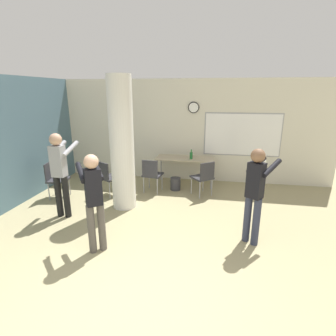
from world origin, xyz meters
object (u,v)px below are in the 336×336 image
(bottle_on_table, at_px, (191,155))
(chair_near_pillar, at_px, (108,176))
(folding_table, at_px, (185,160))
(person_playing_side, at_px, (255,189))
(person_playing_front, at_px, (94,196))
(chair_by_left_wall, at_px, (55,177))
(chair_table_left, at_px, (152,173))
(person_watching_back, at_px, (60,169))
(chair_table_right, at_px, (204,176))

(bottle_on_table, relative_size, chair_near_pillar, 0.29)
(folding_table, height_order, person_playing_side, person_playing_side)
(folding_table, distance_m, person_playing_front, 3.53)
(person_playing_side, height_order, person_playing_front, person_playing_side)
(chair_by_left_wall, distance_m, person_playing_front, 2.69)
(folding_table, distance_m, chair_table_left, 1.09)
(person_playing_front, bearing_deg, person_playing_side, 15.42)
(folding_table, relative_size, chair_near_pillar, 1.79)
(chair_by_left_wall, xyz_separation_m, person_watching_back, (0.71, -0.84, 0.50))
(bottle_on_table, xyz_separation_m, person_watching_back, (-2.38, -2.23, 0.16))
(chair_near_pillar, relative_size, person_playing_front, 0.55)
(bottle_on_table, xyz_separation_m, chair_near_pillar, (-1.91, -1.05, -0.34))
(chair_table_left, xyz_separation_m, chair_table_right, (1.28, 0.01, 0.00))
(person_watching_back, xyz_separation_m, person_playing_side, (3.65, -0.34, -0.05))
(chair_table_right, bearing_deg, bottle_on_table, 119.91)
(chair_near_pillar, height_order, chair_by_left_wall, same)
(folding_table, relative_size, chair_table_left, 1.79)
(chair_table_right, xyz_separation_m, person_playing_side, (0.90, -1.93, 0.45))
(chair_by_left_wall, bearing_deg, person_playing_front, -44.44)
(person_playing_side, bearing_deg, chair_table_right, 115.07)
(bottle_on_table, bearing_deg, chair_table_left, -144.08)
(chair_table_left, bearing_deg, person_playing_front, -96.16)
(bottle_on_table, xyz_separation_m, person_playing_front, (-1.19, -3.25, 0.09))
(folding_table, distance_m, person_playing_side, 3.06)
(chair_table_left, height_order, person_watching_back, person_watching_back)
(bottle_on_table, distance_m, person_playing_front, 3.46)
(person_watching_back, height_order, person_playing_front, person_watching_back)
(bottle_on_table, xyz_separation_m, chair_table_left, (-0.91, -0.66, -0.34))
(person_playing_front, bearing_deg, bottle_on_table, 69.89)
(folding_table, height_order, person_watching_back, person_watching_back)
(person_watching_back, bearing_deg, bottle_on_table, 43.20)
(folding_table, bearing_deg, person_playing_front, -106.89)
(folding_table, relative_size, person_playing_front, 0.98)
(chair_table_left, bearing_deg, folding_table, 46.20)
(chair_by_left_wall, distance_m, person_watching_back, 1.21)
(chair_near_pillar, xyz_separation_m, chair_table_left, (0.99, 0.39, 0.00))
(chair_near_pillar, bearing_deg, person_playing_side, -25.59)
(chair_near_pillar, bearing_deg, chair_by_left_wall, -163.98)
(chair_near_pillar, height_order, person_playing_front, person_playing_front)
(chair_table_right, relative_size, person_watching_back, 0.51)
(chair_table_right, height_order, person_watching_back, person_watching_back)
(bottle_on_table, height_order, chair_near_pillar, bottle_on_table)
(chair_table_left, bearing_deg, bottle_on_table, 35.92)
(chair_table_left, height_order, person_playing_side, person_playing_side)
(chair_near_pillar, bearing_deg, bottle_on_table, 28.89)
(chair_table_left, xyz_separation_m, person_playing_front, (-0.28, -2.59, 0.43))
(chair_by_left_wall, bearing_deg, chair_near_pillar, 16.02)
(chair_table_left, xyz_separation_m, person_watching_back, (-1.47, -1.57, 0.50))
(chair_table_right, distance_m, person_playing_front, 3.07)
(person_playing_side, distance_m, person_playing_front, 2.56)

